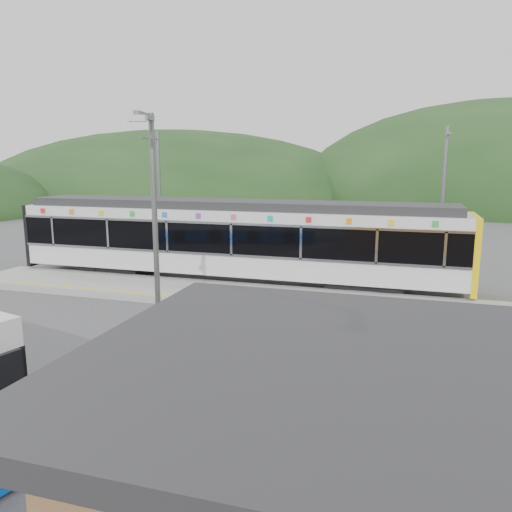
# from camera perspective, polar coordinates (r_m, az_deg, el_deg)

# --- Properties ---
(ground) EXTENTS (120.00, 120.00, 0.00)m
(ground) POSITION_cam_1_polar(r_m,az_deg,el_deg) (17.00, -3.03, -8.02)
(ground) COLOR #4C4C4F
(ground) RESTS_ON ground
(hills) EXTENTS (146.00, 149.00, 26.00)m
(hills) POSITION_cam_1_polar(r_m,az_deg,el_deg) (21.13, 18.18, -4.80)
(hills) COLOR #1E3D19
(hills) RESTS_ON ground
(platform) EXTENTS (26.00, 3.20, 0.30)m
(platform) POSITION_cam_1_polar(r_m,az_deg,el_deg) (19.95, 0.21, -4.71)
(platform) COLOR #9E9E99
(platform) RESTS_ON ground
(yellow_line) EXTENTS (26.00, 0.10, 0.01)m
(yellow_line) POSITION_cam_1_polar(r_m,az_deg,el_deg) (18.72, -0.94, -5.26)
(yellow_line) COLOR yellow
(yellow_line) RESTS_ON platform
(train) EXTENTS (20.44, 3.01, 3.74)m
(train) POSITION_cam_1_polar(r_m,az_deg,el_deg) (22.69, -2.71, 2.10)
(train) COLOR black
(train) RESTS_ON ground
(catenary_mast_west) EXTENTS (0.18, 1.80, 7.00)m
(catenary_mast_west) POSITION_cam_1_polar(r_m,az_deg,el_deg) (26.86, -11.00, 6.66)
(catenary_mast_west) COLOR slate
(catenary_mast_west) RESTS_ON ground
(catenary_mast_east) EXTENTS (0.18, 1.80, 7.00)m
(catenary_mast_east) POSITION_cam_1_polar(r_m,az_deg,el_deg) (23.80, 20.52, 5.68)
(catenary_mast_east) COLOR slate
(catenary_mast_east) RESTS_ON ground
(station_shelter) EXTENTS (9.20, 6.20, 3.00)m
(station_shelter) POSITION_cam_1_polar(r_m,az_deg,el_deg) (7.26, 19.29, -22.37)
(station_shelter) COLOR brown
(station_shelter) RESTS_ON ground
(lamp_post) EXTENTS (0.38, 1.16, 6.47)m
(lamp_post) POSITION_cam_1_polar(r_m,az_deg,el_deg) (11.13, -11.73, 2.22)
(lamp_post) COLOR slate
(lamp_post) RESTS_ON ground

